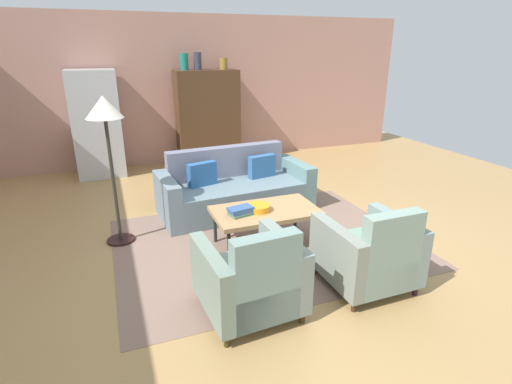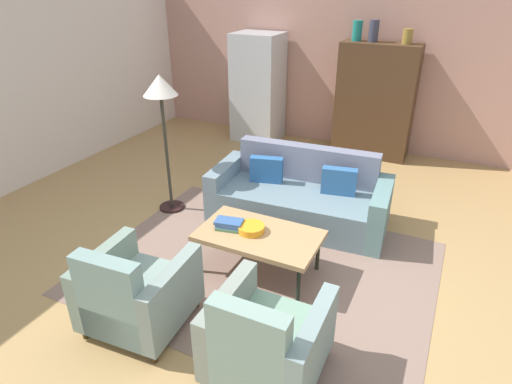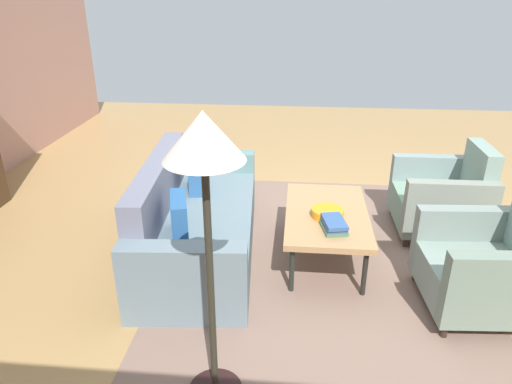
{
  "view_description": "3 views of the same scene",
  "coord_description": "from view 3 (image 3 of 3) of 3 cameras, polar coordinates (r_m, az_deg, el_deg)",
  "views": [
    {
      "loc": [
        -1.98,
        -3.75,
        2.2
      ],
      "look_at": [
        -0.35,
        0.55,
        0.51
      ],
      "focal_mm": 27.71,
      "sensor_mm": 36.0,
      "label": 1
    },
    {
      "loc": [
        1.15,
        -3.13,
        2.74
      ],
      "look_at": [
        -0.68,
        0.64,
        0.61
      ],
      "focal_mm": 30.28,
      "sensor_mm": 36.0,
      "label": 2
    },
    {
      "loc": [
        -4.03,
        0.39,
        2.25
      ],
      "look_at": [
        -0.19,
        0.75,
        0.52
      ],
      "focal_mm": 32.98,
      "sensor_mm": 36.0,
      "label": 3
    }
  ],
  "objects": [
    {
      "name": "coffee_table",
      "position": [
        4.09,
        8.56,
        -2.9
      ],
      "size": [
        1.2,
        0.7,
        0.45
      ],
      "color": "black",
      "rests_on": "ground"
    },
    {
      "name": "area_rug",
      "position": [
        4.28,
        7.55,
        -7.73
      ],
      "size": [
        3.4,
        2.6,
        0.01
      ],
      "primitive_type": "cube",
      "color": "#816558",
      "rests_on": "ground"
    },
    {
      "name": "book_stack",
      "position": [
        3.77,
        9.45,
        -3.96
      ],
      "size": [
        0.3,
        0.22,
        0.09
      ],
      "color": "#4B7454",
      "rests_on": "coffee_table"
    },
    {
      "name": "floor_lamp",
      "position": [
        2.24,
        -6.22,
        3.0
      ],
      "size": [
        0.4,
        0.4,
        1.72
      ],
      "color": "black",
      "rests_on": "ground"
    },
    {
      "name": "ground_plane",
      "position": [
        4.63,
        9.56,
        -5.29
      ],
      "size": [
        10.4,
        10.4,
        0.0
      ],
      "primitive_type": "plane",
      "color": "#AA834F"
    },
    {
      "name": "armchair_right",
      "position": [
        4.87,
        22.03,
        -0.8
      ],
      "size": [
        0.81,
        0.81,
        0.88
      ],
      "rotation": [
        0.0,
        0.0,
        0.01
      ],
      "color": "#382B22",
      "rests_on": "ground"
    },
    {
      "name": "armchair_left",
      "position": [
        3.87,
        26.59,
        -8.23
      ],
      "size": [
        0.85,
        0.85,
        0.88
      ],
      "rotation": [
        0.0,
        0.0,
        0.07
      ],
      "color": "#31221A",
      "rests_on": "ground"
    },
    {
      "name": "fruit_bowl",
      "position": [
        3.98,
        8.68,
        -2.53
      ],
      "size": [
        0.27,
        0.27,
        0.07
      ],
      "primitive_type": "cylinder",
      "color": "orange",
      "rests_on": "coffee_table"
    },
    {
      "name": "couch",
      "position": [
        4.23,
        -7.82,
        -3.74
      ],
      "size": [
        2.16,
        1.05,
        0.86
      ],
      "rotation": [
        0.0,
        0.0,
        3.21
      ],
      "color": "slate",
      "rests_on": "ground"
    }
  ]
}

